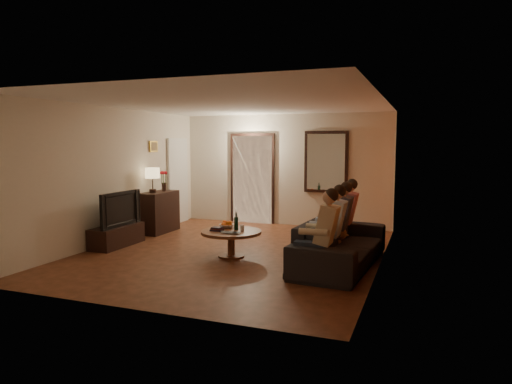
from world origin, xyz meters
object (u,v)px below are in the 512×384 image
at_px(tv_stand, 117,236).
at_px(dog, 327,242).
at_px(coffee_table, 231,244).
at_px(bowl, 227,226).
at_px(laptop, 230,233).
at_px(wine_bottle, 236,221).
at_px(person_d, 344,219).
at_px(table_lamp, 153,180).
at_px(dresser, 159,212).
at_px(sofa, 341,243).
at_px(person_a, 322,238).
at_px(person_c, 338,224).
at_px(person_b, 331,231).
at_px(tv, 116,209).

xyz_separation_m(tv_stand, dog, (3.89, 0.45, 0.09)).
bearing_deg(coffee_table, bowl, 129.29).
bearing_deg(laptop, wine_bottle, 90.41).
relative_size(person_d, dog, 2.14).
relative_size(tv_stand, dog, 2.05).
xyz_separation_m(person_d, coffee_table, (-1.73, -1.01, -0.38)).
bearing_deg(table_lamp, dresser, 90.00).
height_order(dresser, coffee_table, dresser).
bearing_deg(tv_stand, dresser, 90.00).
distance_m(tv_stand, sofa, 4.18).
xyz_separation_m(person_a, person_c, (0.00, 1.20, 0.00)).
relative_size(tv_stand, person_b, 0.95).
distance_m(sofa, dog, 0.46).
height_order(table_lamp, person_d, table_lamp).
bearing_deg(coffee_table, person_c, 13.32).
height_order(dog, bowl, dog).
relative_size(person_b, coffee_table, 1.17).
xyz_separation_m(dresser, sofa, (4.17, -1.35, -0.08)).
xyz_separation_m(person_a, wine_bottle, (-1.68, 0.89, 0.01)).
height_order(tv, bowl, tv).
bearing_deg(tv, wine_bottle, -87.88).
bearing_deg(table_lamp, wine_bottle, -25.48).
xyz_separation_m(sofa, bowl, (-2.01, 0.11, 0.12)).
height_order(person_c, coffee_table, person_c).
height_order(tv, person_b, person_b).
xyz_separation_m(sofa, person_a, (-0.10, -0.90, 0.24)).
distance_m(sofa, person_b, 0.40).
bearing_deg(person_c, wine_bottle, -169.56).
xyz_separation_m(coffee_table, wine_bottle, (0.05, 0.10, 0.38)).
bearing_deg(wine_bottle, person_a, -27.96).
bearing_deg(sofa, dresser, 76.58).
xyz_separation_m(person_d, bowl, (-1.91, -0.79, -0.12)).
bearing_deg(person_a, coffee_table, 155.41).
bearing_deg(person_c, tv_stand, -174.42).
distance_m(coffee_table, wine_bottle, 0.40).
bearing_deg(wine_bottle, tv, -177.88).
distance_m(table_lamp, dog, 4.06).
height_order(tv, person_d, person_d).
height_order(tv, sofa, tv).
bearing_deg(table_lamp, bowl, -25.26).
bearing_deg(coffee_table, dog, 16.52).
distance_m(tv, person_a, 4.15).
height_order(person_b, person_d, same).
xyz_separation_m(dog, bowl, (-1.72, -0.24, 0.20)).
height_order(table_lamp, laptop, table_lamp).
distance_m(sofa, person_d, 0.94).
bearing_deg(bowl, wine_bottle, -27.55).
xyz_separation_m(person_d, wine_bottle, (-1.68, -0.91, 0.01)).
xyz_separation_m(person_a, laptop, (-1.63, 0.51, -0.14)).
height_order(table_lamp, bowl, table_lamp).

